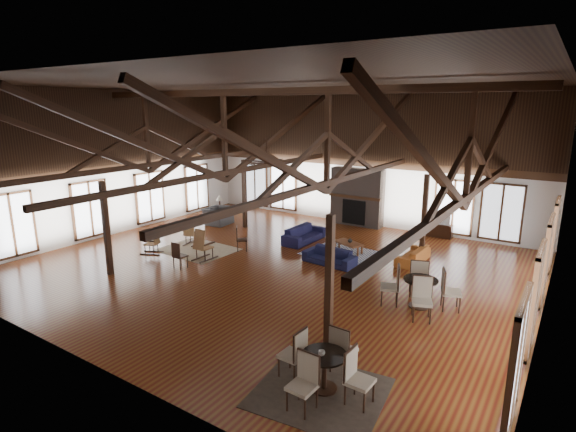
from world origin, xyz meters
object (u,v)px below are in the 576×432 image
Objects in this scene: cafe_table_near at (324,365)px; sofa_navy_left at (304,234)px; armchair at (218,216)px; sofa_navy_front at (329,256)px; cafe_table_far at (420,288)px; tv_console at (438,230)px; coffee_table at (348,244)px; sofa_orange at (413,255)px.

sofa_navy_left is at bearing 123.49° from cafe_table_near.
sofa_navy_front is at bearing -111.20° from armchair.
tv_console is at bearing 101.31° from cafe_table_far.
coffee_table is 8.41m from cafe_table_near.
tv_console is (4.34, 3.70, -0.03)m from sofa_navy_left.
sofa_orange is at bearing -96.47° from armchair.
coffee_table is at bearing -79.35° from sofa_orange.
coffee_table is at bearing 112.62° from cafe_table_near.
cafe_table_near is at bearing -45.44° from coffee_table.
sofa_navy_left reaches higher than tv_console.
sofa_orange is at bearing -88.09° from tv_console.
sofa_navy_left is at bearing -167.92° from coffee_table.
cafe_table_near is 1.81× the size of tv_console.
cafe_table_far is at bearing -78.69° from tv_console.
tv_console is at bearing -47.87° from sofa_navy_left.
armchair is 11.20m from cafe_table_far.
sofa_navy_front is 1.67× the size of tv_console.
cafe_table_near reaches higher than tv_console.
sofa_orange is 0.89× the size of cafe_table_near.
sofa_navy_left is 1.78× the size of armchair.
cafe_table_far is (10.56, -3.72, 0.17)m from armchair.
sofa_navy_front is at bearing 155.13° from cafe_table_far.
armchair is 0.55× the size of cafe_table_far.
cafe_table_far is (0.39, 4.65, 0.03)m from cafe_table_near.
cafe_table_near is at bearing -94.82° from cafe_table_far.
armchair reaches higher than tv_console.
cafe_table_far is (1.31, -3.46, 0.29)m from sofa_orange.
cafe_table_near is (3.27, -6.35, 0.25)m from sofa_navy_front.
armchair is at bearing -89.55° from sofa_orange.
sofa_navy_left is at bearing 148.89° from cafe_table_far.
cafe_table_far is (3.63, -3.11, 0.19)m from coffee_table.
sofa_navy_left is 5.70m from tv_console.
armchair is (-9.25, 0.26, 0.12)m from sofa_orange.
coffee_table is 4.62m from tv_console.
sofa_navy_left is (-2.11, 1.79, 0.04)m from sofa_navy_front.
coffee_table is (2.15, -0.37, 0.06)m from sofa_navy_left.
cafe_table_far reaches higher than cafe_table_near.
armchair reaches higher than sofa_orange.
sofa_navy_left is 1.70× the size of coffee_table.
cafe_table_far is (3.66, -1.70, 0.28)m from sofa_navy_front.
sofa_orange is 2.34m from coffee_table.
sofa_orange is 3.72m from tv_console.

